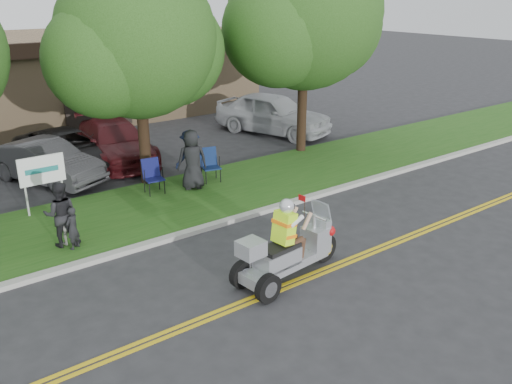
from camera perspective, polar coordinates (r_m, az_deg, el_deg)
ground at (r=12.25m, az=1.66°, el=-8.94°), size 120.00×120.00×0.00m
centerline_near at (r=11.86m, az=3.42°, el=-10.02°), size 60.00×0.10×0.01m
centerline_far at (r=11.97m, az=2.92°, el=-9.71°), size 60.00×0.10×0.01m
curb at (r=14.47m, az=-5.88°, el=-3.91°), size 60.00×0.25×0.12m
grass_verge at (r=16.22m, az=-9.83°, el=-1.35°), size 60.00×4.00×0.10m
commercial_building at (r=28.91m, az=-19.43°, el=11.50°), size 18.00×8.20×4.00m
tree_mid at (r=17.21m, az=-12.29°, el=14.83°), size 5.88×4.80×7.05m
tree_right at (r=20.61m, az=5.22°, el=17.75°), size 6.86×5.60×8.07m
business_sign at (r=16.11m, az=-21.60°, el=1.86°), size 1.25×0.06×1.75m
trike_scooter at (r=11.89m, az=3.29°, el=-6.30°), size 2.93×1.02×1.92m
lawn_chair_a at (r=16.97m, az=-10.87°, el=1.91°), size 0.61×0.63×1.06m
lawn_chair_b at (r=17.78m, az=-4.91°, el=3.13°), size 0.69×0.71×1.08m
spectator_adult_mid at (r=13.93m, az=-19.88°, el=-2.22°), size 0.97×0.87×1.64m
spectator_chair_a at (r=17.64m, az=-6.93°, el=3.76°), size 1.18×0.77×1.72m
spectator_chair_b at (r=16.99m, az=-6.74°, el=3.40°), size 1.07×0.89×1.88m
child_left at (r=13.79m, az=-18.75°, el=-3.62°), size 0.47×0.43×1.07m
child_right at (r=14.09m, az=-19.35°, el=-3.10°), size 0.66×0.60×1.10m
parked_car_left at (r=19.13m, az=-21.22°, el=2.97°), size 3.02×4.45×1.39m
parked_car_mid at (r=20.51m, az=-19.26°, el=4.27°), size 3.00×5.08×1.33m
parked_car_right at (r=20.78m, az=-14.57°, el=5.18°), size 2.63×5.27×1.47m
parked_car_far_right at (r=24.04m, az=1.78°, el=8.29°), size 3.74×5.66×1.79m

